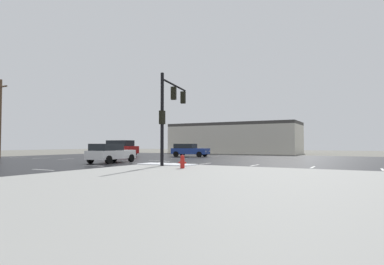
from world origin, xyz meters
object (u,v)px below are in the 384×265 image
Objects in this scene: traffic_signal_mast at (169,106)px; utility_pole_mid at (0,117)px; sedan_blue at (189,150)px; sedan_white at (110,153)px; suv_red at (120,148)px; fire_hydrant at (182,162)px.

utility_pole_mid reaches higher than traffic_signal_mast.
utility_pole_mid reaches higher than sedan_blue.
traffic_signal_mast is 7.44m from sedan_white.
traffic_signal_mast reaches higher than suv_red.
utility_pole_mid is (-15.84, -13.76, 3.66)m from sedan_blue.
fire_hydrant is 19.84m from sedan_blue.
sedan_white is at bearing 130.03° from suv_red.
utility_pole_mid is (-22.61, 1.32, 0.27)m from traffic_signal_mast.
suv_red is at bearing 139.96° from fire_hydrant.
traffic_signal_mast is 16.88m from sedan_blue.
traffic_signal_mast reaches higher than fire_hydrant.
sedan_blue is at bearing 41.00° from utility_pole_mid.
traffic_signal_mast is at bearing 135.62° from fire_hydrant.
suv_red reaches higher than fire_hydrant.
sedan_blue is at bearing 117.89° from fire_hydrant.
sedan_blue is (-6.77, 15.08, -3.39)m from traffic_signal_mast.
traffic_signal_mast reaches higher than sedan_white.
traffic_signal_mast is 21.05m from suv_red.
suv_red is 13.96m from utility_pole_mid.
sedan_blue is 13.95m from sedan_white.
utility_pole_mid is (-25.11, 3.77, 3.97)m from fire_hydrant.
fire_hydrant is 25.70m from utility_pole_mid.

